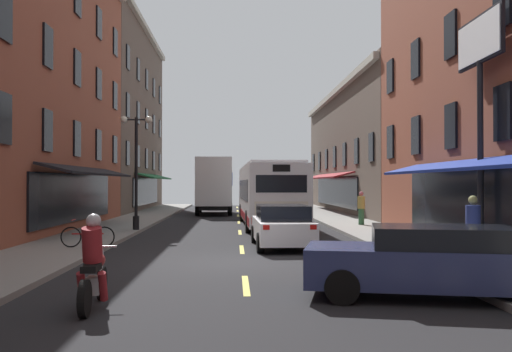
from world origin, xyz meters
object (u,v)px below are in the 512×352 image
at_px(sedan_mid, 282,226).
at_px(pedestrian_rear, 473,229).
at_px(transit_bus, 268,194).
at_px(billboard_sign, 480,71).
at_px(sedan_far, 216,200).
at_px(bicycle_near, 88,236).
at_px(street_lamp_twin, 136,166).
at_px(motorcycle_rider, 93,268).
at_px(sedan_near, 434,261).
at_px(pedestrian_mid, 361,208).
at_px(box_truck, 214,186).

height_order(sedan_mid, pedestrian_rear, pedestrian_rear).
distance_m(transit_bus, pedestrian_rear, 14.99).
bearing_deg(billboard_sign, sedan_far, 105.54).
distance_m(billboard_sign, sedan_far, 33.44).
height_order(billboard_sign, bicycle_near, billboard_sign).
height_order(billboard_sign, transit_bus, billboard_sign).
bearing_deg(street_lamp_twin, pedestrian_rear, -46.58).
bearing_deg(motorcycle_rider, transit_bus, 77.19).
relative_size(sedan_near, sedan_far, 1.09).
distance_m(transit_bus, bicycle_near, 12.07).
bearing_deg(bicycle_near, sedan_near, -42.12).
relative_size(bicycle_near, pedestrian_rear, 0.98).
xyz_separation_m(bicycle_near, street_lamp_twin, (0.34, 6.82, 2.44)).
bearing_deg(pedestrian_mid, billboard_sign, 11.77).
xyz_separation_m(billboard_sign, pedestrian_mid, (-1.01, 11.21, -4.54)).
relative_size(motorcycle_rider, street_lamp_twin, 0.41).
height_order(sedan_near, bicycle_near, sedan_near).
height_order(motorcycle_rider, pedestrian_mid, pedestrian_mid).
bearing_deg(sedan_near, box_truck, 100.16).
xyz_separation_m(sedan_near, street_lamp_twin, (-8.13, 14.49, 2.22)).
bearing_deg(sedan_far, box_truck, -89.05).
relative_size(sedan_mid, sedan_far, 0.99).
distance_m(transit_bus, street_lamp_twin, 7.05).
bearing_deg(transit_bus, sedan_mid, -90.60).
height_order(pedestrian_mid, pedestrian_rear, pedestrian_rear).
distance_m(billboard_sign, bicycle_near, 13.14).
bearing_deg(bicycle_near, sedan_mid, 8.11).
xyz_separation_m(billboard_sign, bicycle_near, (-12.00, 1.84, -5.02)).
relative_size(sedan_mid, motorcycle_rider, 2.17).
height_order(box_truck, sedan_far, box_truck).
height_order(sedan_near, sedan_mid, sedan_mid).
distance_m(transit_bus, motorcycle_rider, 18.90).
height_order(pedestrian_mid, street_lamp_twin, street_lamp_twin).
bearing_deg(box_truck, pedestrian_mid, -57.30).
height_order(box_truck, motorcycle_rider, box_truck).
bearing_deg(sedan_mid, box_truck, 98.47).
xyz_separation_m(sedan_near, pedestrian_rear, (2.28, 3.49, 0.32)).
bearing_deg(sedan_far, transit_bus, -80.60).
bearing_deg(bicycle_near, pedestrian_rear, -21.24).
xyz_separation_m(billboard_sign, motorcycle_rider, (-9.76, -6.40, -4.82)).
distance_m(motorcycle_rider, street_lamp_twin, 15.35).
distance_m(sedan_mid, pedestrian_rear, 6.75).
height_order(sedan_mid, sedan_far, sedan_mid).
distance_m(box_truck, motorcycle_rider, 29.67).
bearing_deg(sedan_far, motorcycle_rider, -91.34).
bearing_deg(box_truck, sedan_far, 90.95).
xyz_separation_m(bicycle_near, pedestrian_mid, (10.99, 9.36, 0.48)).
height_order(bicycle_near, pedestrian_rear, pedestrian_rear).
xyz_separation_m(sedan_near, sedan_far, (-5.35, 37.70, 0.01)).
relative_size(sedan_mid, street_lamp_twin, 0.89).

